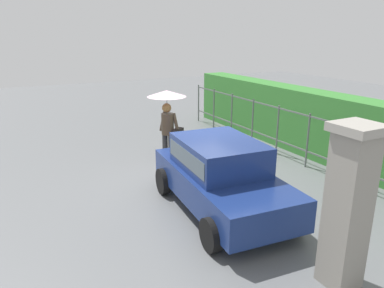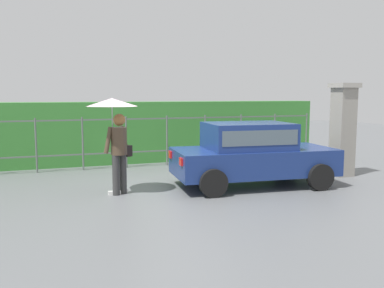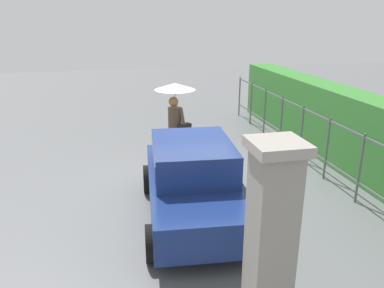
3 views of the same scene
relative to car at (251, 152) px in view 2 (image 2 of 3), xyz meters
The scene contains 6 objects.
ground_plane 1.74m from the car, behind, with size 40.00×40.00×0.00m, color slate.
car is the anchor object (origin of this frame).
pedestrian 3.19m from the car, behind, with size 1.07×1.07×2.05m.
gate_pillar 2.87m from the car, ahead, with size 0.60×0.60×2.42m.
fence_section 3.80m from the car, 116.01° to the left, with size 11.14×0.05×1.50m.
hedge_row 4.71m from the car, 110.74° to the left, with size 12.09×0.90×1.90m, color #387F33.
Camera 2 is at (-2.99, -8.84, 2.12)m, focal length 39.06 mm.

